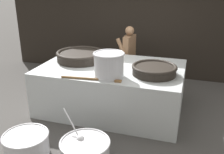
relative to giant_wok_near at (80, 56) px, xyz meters
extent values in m
plane|color=#474442|center=(0.79, -0.18, -1.08)|extent=(60.00, 60.00, 0.00)
cube|color=black|center=(0.79, 2.23, 0.64)|extent=(7.87, 0.24, 3.44)
cube|color=#B2B7B7|center=(0.79, -0.18, -0.60)|extent=(2.95, 1.91, 0.97)
cylinder|color=black|center=(0.00, 0.00, -0.03)|extent=(1.03, 1.03, 0.17)
torus|color=black|center=(0.00, 0.00, 0.06)|extent=(1.07, 1.07, 0.08)
cylinder|color=black|center=(1.71, -0.40, -0.04)|extent=(0.83, 0.83, 0.15)
torus|color=black|center=(1.71, -0.40, 0.04)|extent=(0.87, 0.87, 0.07)
cylinder|color=#B7B7BC|center=(0.92, -0.78, 0.11)|extent=(0.55, 0.55, 0.45)
torus|color=#B7B7BC|center=(0.92, -0.78, 0.33)|extent=(0.59, 0.59, 0.04)
cylinder|color=brown|center=(0.66, -1.03, -0.10)|extent=(1.12, 0.17, 0.04)
cube|color=brown|center=(1.16, -0.97, -0.11)|extent=(0.13, 0.11, 0.02)
cylinder|color=#8C6647|center=(0.83, 1.01, -0.69)|extent=(0.12, 0.12, 0.78)
cylinder|color=#8C6647|center=(0.87, 1.18, -0.69)|extent=(0.12, 0.12, 0.78)
cube|color=olive|center=(0.85, 1.10, -0.54)|extent=(0.23, 0.27, 0.51)
cube|color=#8C6647|center=(0.85, 1.10, -0.01)|extent=(0.24, 0.50, 0.58)
cylinder|color=#8C6647|center=(0.71, 0.88, -0.01)|extent=(0.33, 0.15, 0.53)
cylinder|color=#8C6647|center=(0.80, 1.35, -0.01)|extent=(0.33, 0.15, 0.53)
sphere|color=#8C6647|center=(0.85, 1.10, 0.40)|extent=(0.22, 0.22, 0.22)
cylinder|color=silver|center=(0.94, -2.02, -0.91)|extent=(0.76, 0.76, 0.34)
torus|color=silver|center=(0.94, -2.02, -0.74)|extent=(0.79, 0.79, 0.04)
cylinder|color=#6B9347|center=(0.94, -2.02, -0.84)|extent=(0.67, 0.67, 0.08)
sphere|color=silver|center=(0.83, -1.95, -0.76)|extent=(0.14, 0.14, 0.14)
cylinder|color=silver|center=(0.62, -1.81, -0.59)|extent=(0.44, 0.31, 0.37)
cylinder|color=silver|center=(-0.02, -2.17, -0.90)|extent=(0.71, 0.71, 0.37)
torus|color=silver|center=(-0.02, -2.17, -0.72)|extent=(0.74, 0.74, 0.04)
cylinder|color=orange|center=(-0.02, -2.17, -0.82)|extent=(0.62, 0.62, 0.09)
cylinder|color=orange|center=(-0.08, -2.17, -0.75)|extent=(0.05, 0.05, 0.04)
cylinder|color=orange|center=(0.01, -2.40, -0.75)|extent=(0.05, 0.06, 0.04)
cylinder|color=orange|center=(-0.05, -2.13, -0.76)|extent=(0.05, 0.04, 0.03)
cylinder|color=orange|center=(-0.02, -2.15, -0.75)|extent=(0.06, 0.06, 0.04)
cylinder|color=orange|center=(-0.08, -2.14, -0.75)|extent=(0.05, 0.04, 0.04)
cylinder|color=orange|center=(0.08, -2.08, -0.76)|extent=(0.04, 0.04, 0.03)
cylinder|color=orange|center=(0.04, -1.97, -0.76)|extent=(0.04, 0.06, 0.02)
cylinder|color=orange|center=(-0.15, -2.17, -0.76)|extent=(0.06, 0.05, 0.03)
cylinder|color=orange|center=(0.13, -2.21, -0.75)|extent=(0.05, 0.05, 0.04)
cylinder|color=orange|center=(0.07, -2.26, -0.76)|extent=(0.06, 0.06, 0.02)
cylinder|color=orange|center=(-0.05, -2.21, -0.75)|extent=(0.06, 0.05, 0.04)
camera|label=1|loc=(2.35, -5.14, 1.63)|focal=42.00mm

